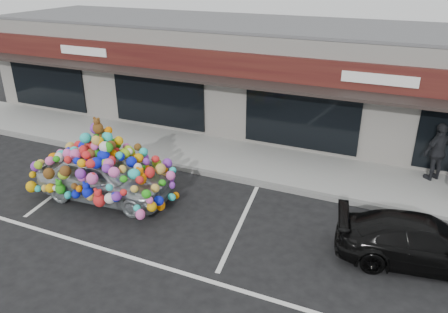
% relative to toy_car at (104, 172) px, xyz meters
% --- Properties ---
extents(ground, '(90.00, 90.00, 0.00)m').
position_rel_toy_car_xyz_m(ground, '(1.48, 0.12, -0.86)').
color(ground, black).
rests_on(ground, ground).
extents(shop_building, '(24.00, 7.20, 4.31)m').
position_rel_toy_car_xyz_m(shop_building, '(1.48, 8.57, 1.30)').
color(shop_building, white).
rests_on(shop_building, ground).
extents(sidewalk, '(26.00, 3.00, 0.15)m').
position_rel_toy_car_xyz_m(sidewalk, '(1.48, 4.12, -0.79)').
color(sidewalk, '#999994').
rests_on(sidewalk, ground).
extents(kerb, '(26.00, 0.18, 0.16)m').
position_rel_toy_car_xyz_m(kerb, '(1.48, 2.62, -0.79)').
color(kerb, slate).
rests_on(kerb, ground).
extents(parking_stripe_left, '(0.73, 4.37, 0.01)m').
position_rel_toy_car_xyz_m(parking_stripe_left, '(-1.72, 0.32, -0.86)').
color(parking_stripe_left, silver).
rests_on(parking_stripe_left, ground).
extents(parking_stripe_mid, '(0.73, 4.37, 0.01)m').
position_rel_toy_car_xyz_m(parking_stripe_mid, '(4.28, 0.32, -0.86)').
color(parking_stripe_mid, silver).
rests_on(parking_stripe_mid, ground).
extents(lane_line, '(14.00, 0.12, 0.01)m').
position_rel_toy_car_xyz_m(lane_line, '(3.48, -2.18, -0.86)').
color(lane_line, silver).
rests_on(lane_line, ground).
extents(toy_car, '(2.98, 4.51, 2.55)m').
position_rel_toy_car_xyz_m(toy_car, '(0.00, 0.00, 0.00)').
color(toy_car, '#B7BCC3').
rests_on(toy_car, ground).
extents(black_sedan, '(2.30, 4.20, 1.15)m').
position_rel_toy_car_xyz_m(black_sedan, '(8.82, 0.48, -0.29)').
color(black_sedan, black).
rests_on(black_sedan, ground).
extents(pedestrian_c, '(1.12, 1.12, 1.91)m').
position_rel_toy_car_xyz_m(pedestrian_c, '(9.08, 5.11, 0.24)').
color(pedestrian_c, '#252328').
rests_on(pedestrian_c, sidewalk).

